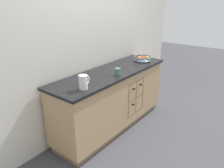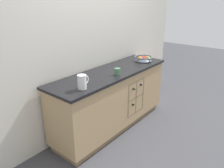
{
  "view_description": "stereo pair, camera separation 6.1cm",
  "coord_description": "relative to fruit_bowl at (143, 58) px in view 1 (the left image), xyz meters",
  "views": [
    {
      "loc": [
        -2.3,
        -1.79,
        1.83
      ],
      "look_at": [
        0.0,
        0.0,
        0.69
      ],
      "focal_mm": 35.0,
      "sensor_mm": 36.0,
      "label": 1
    },
    {
      "loc": [
        -2.26,
        -1.84,
        1.83
      ],
      "look_at": [
        0.0,
        0.0,
        0.69
      ],
      "focal_mm": 35.0,
      "sensor_mm": 36.0,
      "label": 2
    }
  ],
  "objects": [
    {
      "name": "ground_plane",
      "position": [
        -0.73,
        0.06,
        -0.93
      ],
      "size": [
        14.0,
        14.0,
        0.0
      ],
      "primitive_type": "plane",
      "color": "#424247"
    },
    {
      "name": "back_wall",
      "position": [
        -0.73,
        0.41,
        0.34
      ],
      "size": [
        4.4,
        0.06,
        2.55
      ],
      "primitive_type": "cube",
      "color": "silver",
      "rests_on": "ground_plane"
    },
    {
      "name": "kitchen_island",
      "position": [
        -0.73,
        0.06,
        -0.48
      ],
      "size": [
        2.02,
        0.61,
        0.89
      ],
      "color": "olive",
      "rests_on": "ground_plane"
    },
    {
      "name": "fruit_bowl",
      "position": [
        0.0,
        0.0,
        0.0
      ],
      "size": [
        0.29,
        0.29,
        0.08
      ],
      "color": "#4C5666",
      "rests_on": "kitchen_island"
    },
    {
      "name": "white_pitcher",
      "position": [
        -1.44,
        -0.09,
        0.04
      ],
      "size": [
        0.16,
        0.1,
        0.16
      ],
      "color": "white",
      "rests_on": "kitchen_island"
    },
    {
      "name": "ceramic_mug",
      "position": [
        -0.81,
        -0.09,
        -0.0
      ],
      "size": [
        0.11,
        0.08,
        0.09
      ],
      "color": "#4C7A56",
      "rests_on": "kitchen_island"
    }
  ]
}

